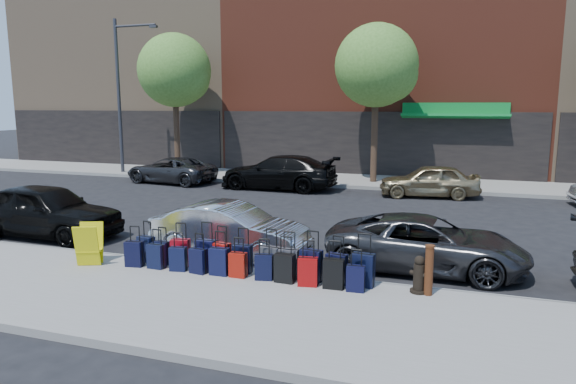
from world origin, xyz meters
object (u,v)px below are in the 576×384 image
(suitcase_front_5, at_px, (243,258))
(car_near_2, at_px, (426,243))
(tree_center, at_px, (379,68))
(car_far_0, at_px, (171,170))
(tree_left, at_px, (177,72))
(car_near_0, at_px, (46,210))
(bollard, at_px, (429,269))
(car_near_1, at_px, (230,230))
(display_rack, at_px, (89,245))
(streetlight, at_px, (122,87))
(car_far_1, at_px, (278,172))
(car_far_2, at_px, (429,181))
(fire_hydrant, at_px, (419,276))

(suitcase_front_5, height_order, car_near_2, car_near_2)
(tree_center, xyz_separation_m, car_far_0, (-9.57, -2.49, -4.79))
(tree_left, relative_size, car_near_0, 1.61)
(tree_center, bearing_deg, bollard, -77.49)
(tree_center, xyz_separation_m, car_near_1, (-1.70, -12.75, -4.76))
(bollard, xyz_separation_m, car_near_1, (-4.89, 1.66, 0.00))
(display_rack, distance_m, car_near_2, 7.67)
(car_near_0, bearing_deg, streetlight, 27.85)
(streetlight, height_order, car_far_1, streetlight)
(tree_left, xyz_separation_m, car_near_0, (3.00, -12.69, -4.64))
(display_rack, height_order, car_near_0, car_near_0)
(display_rack, height_order, car_near_2, car_near_2)
(car_far_2, bearing_deg, bollard, -4.43)
(tree_center, xyz_separation_m, car_near_2, (3.03, -12.39, -4.79))
(streetlight, distance_m, car_near_0, 13.93)
(car_far_0, relative_size, car_far_2, 1.13)
(bollard, height_order, car_near_0, car_near_0)
(display_rack, bearing_deg, car_far_0, 91.64)
(streetlight, distance_m, car_far_1, 10.42)
(car_near_0, height_order, car_far_1, car_near_0)
(display_rack, xyz_separation_m, car_far_2, (6.78, 12.28, 0.06))
(tree_left, height_order, suitcase_front_5, tree_left)
(streetlight, relative_size, car_far_0, 1.78)
(car_far_1, bearing_deg, tree_left, -110.61)
(bollard, bearing_deg, car_far_1, 121.43)
(display_rack, bearing_deg, suitcase_front_5, -12.10)
(car_near_2, bearing_deg, car_far_2, 3.91)
(fire_hydrant, bearing_deg, suitcase_front_5, -155.78)
(tree_left, bearing_deg, bollard, -46.44)
(tree_left, height_order, bollard, tree_left)
(fire_hydrant, height_order, display_rack, display_rack)
(car_near_1, height_order, car_far_1, car_far_1)
(suitcase_front_5, xyz_separation_m, car_near_1, (-0.98, 1.53, 0.20))
(car_far_1, relative_size, car_far_2, 1.32)
(fire_hydrant, distance_m, car_far_2, 11.74)
(car_near_1, relative_size, car_far_2, 1.00)
(car_far_2, bearing_deg, car_far_0, -98.01)
(tree_center, bearing_deg, car_near_1, -97.58)
(car_near_0, height_order, car_near_2, car_near_0)
(fire_hydrant, bearing_deg, car_near_1, -173.57)
(streetlight, height_order, fire_hydrant, streetlight)
(display_rack, xyz_separation_m, car_far_0, (-5.34, 12.38, 0.01))
(car_near_0, xyz_separation_m, car_near_2, (10.53, 0.30, -0.14))
(car_near_2, height_order, car_far_1, car_far_1)
(tree_left, relative_size, tree_center, 1.00)
(tree_center, xyz_separation_m, suitcase_front_5, (-0.71, -14.28, -4.95))
(suitcase_front_5, distance_m, car_near_1, 1.83)
(bollard, bearing_deg, car_far_2, 93.12)
(bollard, bearing_deg, tree_center, 102.51)
(fire_hydrant, xyz_separation_m, car_far_0, (-12.58, 11.83, 0.13))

